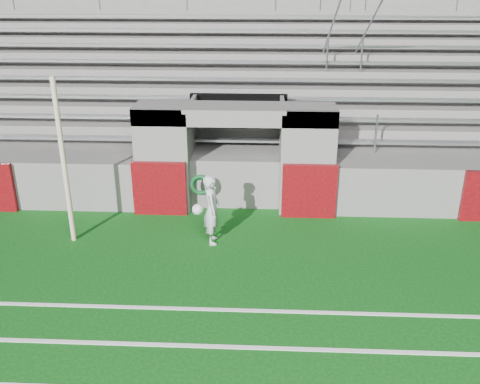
{
  "coord_description": "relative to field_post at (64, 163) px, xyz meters",
  "views": [
    {
      "loc": [
        0.71,
        -8.89,
        5.58
      ],
      "look_at": [
        0.2,
        1.8,
        1.1
      ],
      "focal_mm": 40.0,
      "sensor_mm": 36.0,
      "label": 1
    }
  ],
  "objects": [
    {
      "name": "ground",
      "position": [
        3.49,
        -1.49,
        -1.82
      ],
      "size": [
        90.0,
        90.0,
        0.0
      ],
      "primitive_type": "plane",
      "color": "#0B440F",
      "rests_on": "ground"
    },
    {
      "name": "field_post",
      "position": [
        0.0,
        0.0,
        0.0
      ],
      "size": [
        0.11,
        0.11,
        3.63
      ],
      "primitive_type": "cylinder",
      "color": "beige",
      "rests_on": "ground"
    },
    {
      "name": "stadium_structure",
      "position": [
        3.49,
        6.48,
        -0.32
      ],
      "size": [
        26.0,
        8.48,
        5.42
      ],
      "color": "#605E5B",
      "rests_on": "ground"
    },
    {
      "name": "goalkeeper_with_ball",
      "position": [
        3.09,
        0.06,
        -1.03
      ],
      "size": [
        0.63,
        0.62,
        1.57
      ],
      "color": "#B4B9BE",
      "rests_on": "ground"
    },
    {
      "name": "hose_coil",
      "position": [
        2.7,
        1.43,
        -1.03
      ],
      "size": [
        0.52,
        0.14,
        0.55
      ],
      "color": "#0B3915",
      "rests_on": "ground"
    }
  ]
}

